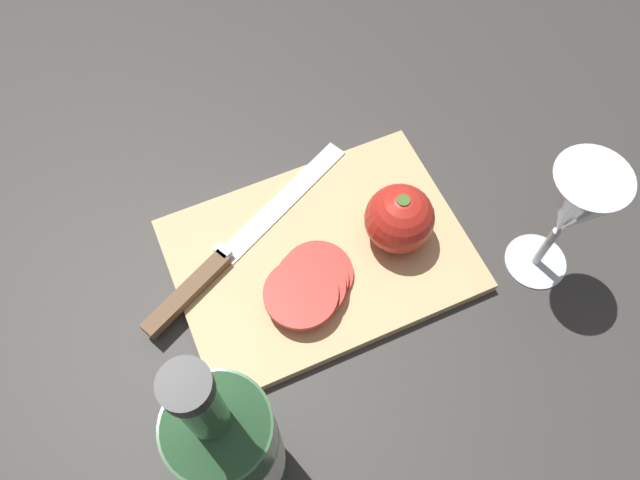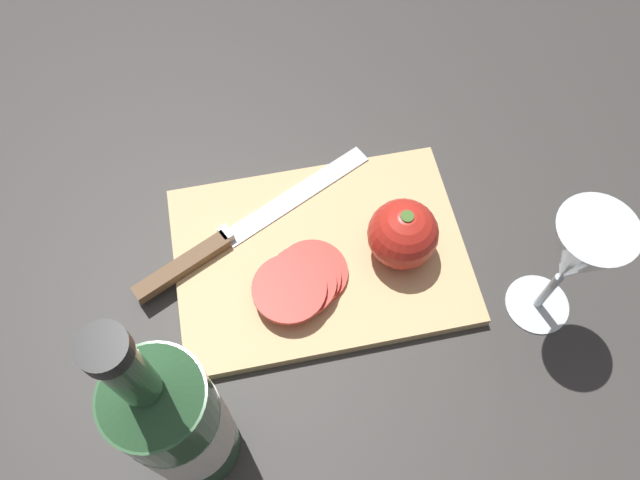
# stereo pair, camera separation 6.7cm
# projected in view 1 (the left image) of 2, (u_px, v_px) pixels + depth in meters

# --- Properties ---
(ground_plane) EXTENTS (3.00, 3.00, 0.00)m
(ground_plane) POSITION_uv_depth(u_px,v_px,m) (283.00, 240.00, 0.73)
(ground_plane) COLOR #383533
(cutting_board) EXTENTS (0.33, 0.23, 0.02)m
(cutting_board) POSITION_uv_depth(u_px,v_px,m) (320.00, 255.00, 0.71)
(cutting_board) COLOR tan
(cutting_board) RESTS_ON ground_plane
(wine_bottle) EXTENTS (0.08, 0.08, 0.32)m
(wine_bottle) POSITION_uv_depth(u_px,v_px,m) (232.00, 448.00, 0.51)
(wine_bottle) COLOR #2D5633
(wine_bottle) RESTS_ON ground_plane
(wine_glass) EXTENTS (0.07, 0.07, 0.17)m
(wine_glass) POSITION_uv_depth(u_px,v_px,m) (572.00, 209.00, 0.61)
(wine_glass) COLOR silver
(wine_glass) RESTS_ON ground_plane
(whole_tomato) EXTENTS (0.08, 0.08, 0.08)m
(whole_tomato) POSITION_uv_depth(u_px,v_px,m) (399.00, 219.00, 0.68)
(whole_tomato) COLOR red
(whole_tomato) RESTS_ON cutting_board
(knife) EXTENTS (0.29, 0.16, 0.01)m
(knife) POSITION_uv_depth(u_px,v_px,m) (213.00, 269.00, 0.69)
(knife) COLOR silver
(knife) RESTS_ON cutting_board
(tomato_slice_stack_near) EXTENTS (0.11, 0.10, 0.02)m
(tomato_slice_stack_near) POSITION_uv_depth(u_px,v_px,m) (309.00, 284.00, 0.67)
(tomato_slice_stack_near) COLOR red
(tomato_slice_stack_near) RESTS_ON cutting_board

